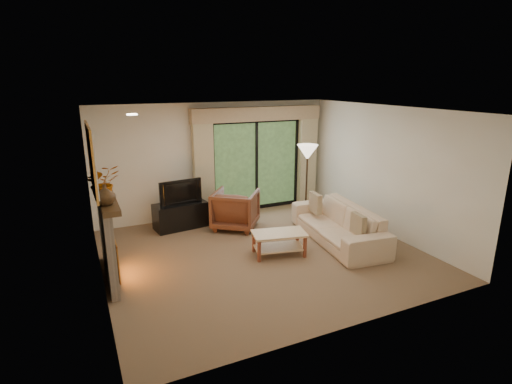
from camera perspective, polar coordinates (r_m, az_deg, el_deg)
name	(u,v)px	position (r m, az deg, el deg)	size (l,w,h in m)	color
floor	(263,254)	(7.42, 0.98, -8.78)	(5.50, 5.50, 0.00)	brown
ceiling	(264,110)	(6.76, 1.09, 11.68)	(5.50, 5.50, 0.00)	silver
wall_back	(216,160)	(9.23, -5.76, 4.58)	(5.00, 5.00, 0.00)	white
wall_front	(354,234)	(4.96, 13.78, -5.80)	(5.00, 5.00, 0.00)	white
wall_left	(95,205)	(6.33, -22.01, -1.78)	(5.00, 5.00, 0.00)	white
wall_right	(385,171)	(8.51, 17.97, 2.92)	(5.00, 5.00, 0.00)	white
fireplace	(107,238)	(6.72, -20.55, -6.20)	(0.24, 1.70, 1.37)	gray
mirror	(92,159)	(6.37, -22.40, 4.34)	(0.07, 1.45, 1.02)	gold
sliding_door	(256,165)	(9.59, 0.03, 3.87)	(2.26, 0.10, 2.16)	black
curtain_left	(203,167)	(9.00, -7.51, 3.58)	(0.45, 0.18, 2.35)	tan
curtain_right	(307,157)	(10.11, 7.28, 4.94)	(0.45, 0.18, 2.35)	tan
cornice	(258,114)	(9.34, 0.27, 11.11)	(3.20, 0.24, 0.32)	tan
media_console	(180,215)	(8.71, -10.74, -3.31)	(1.10, 0.49, 0.55)	black
tv	(179,191)	(8.55, -10.92, 0.11)	(0.92, 0.12, 0.53)	black
armchair	(236,209)	(8.52, -2.94, -2.48)	(0.88, 0.91, 0.83)	brown
sofa	(338,224)	(8.02, 11.62, -4.46)	(2.42, 0.94, 0.71)	beige
pillow_near	(358,224)	(7.38, 14.39, -4.51)	(0.10, 0.38, 0.38)	brown
pillow_far	(315,203)	(8.43, 8.48, -1.55)	(0.11, 0.41, 0.41)	brown
coffee_table	(279,244)	(7.30, 3.31, -7.37)	(0.96, 0.53, 0.43)	beige
floor_lamp	(306,183)	(8.99, 7.22, 1.32)	(0.46, 0.46, 1.71)	#FFEBCE
vase	(105,195)	(6.02, -20.74, -0.37)	(0.28, 0.28, 0.29)	#49321B
branches	(103,183)	(6.24, -21.03, 1.25)	(0.47, 0.41, 0.53)	#AC570A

